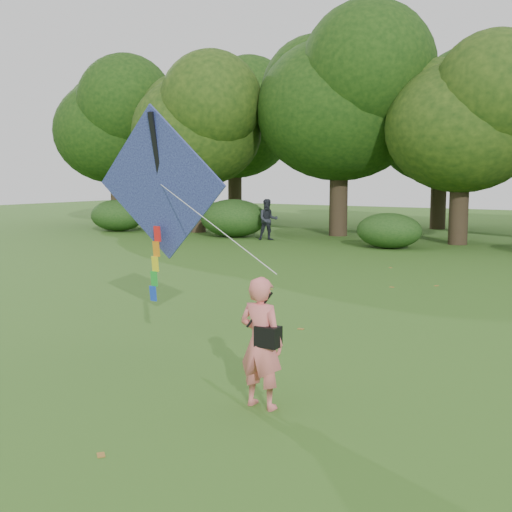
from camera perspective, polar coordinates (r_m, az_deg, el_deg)
The scene contains 7 objects.
ground at distance 9.53m, azimuth -1.27°, elevation -10.68°, with size 100.00×100.00×0.00m, color #265114.
man_kite_flyer at distance 8.11m, azimuth 0.46°, elevation -7.70°, with size 0.61×0.40×1.68m, color #F07270.
bystander_left at distance 29.00m, azimuth 1.07°, elevation 3.25°, with size 0.91×0.71×1.86m, color #242730.
crossbody_bag at distance 8.00m, azimuth 1.06°, elevation -7.09°, with size 0.43×0.20×0.69m.
flying_kite at distance 10.84m, azimuth -8.51°, elevation 6.14°, with size 4.49×2.03×3.30m.
shrub_band at distance 25.92m, azimuth 18.96°, elevation 2.22°, with size 39.15×3.22×1.88m.
fallen_leaves at distance 14.54m, azimuth 14.74°, elevation -4.63°, with size 8.83×14.96×0.01m.
Camera 1 is at (4.94, -7.61, 2.92)m, focal length 45.00 mm.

